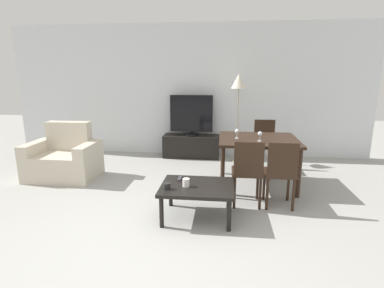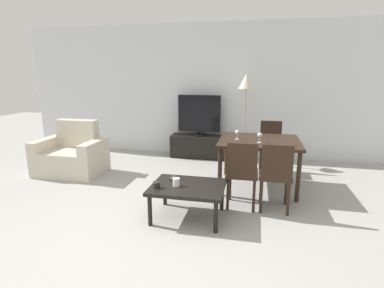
{
  "view_description": "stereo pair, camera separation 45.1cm",
  "coord_description": "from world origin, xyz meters",
  "px_view_note": "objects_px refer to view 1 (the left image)",
  "views": [
    {
      "loc": [
        0.8,
        -2.63,
        1.71
      ],
      "look_at": [
        0.3,
        1.82,
        0.65
      ],
      "focal_mm": 28.0,
      "sensor_mm": 36.0,
      "label": 1
    },
    {
      "loc": [
        1.24,
        -2.56,
        1.71
      ],
      "look_at": [
        0.3,
        1.82,
        0.65
      ],
      "focal_mm": 28.0,
      "sensor_mm": 36.0,
      "label": 2
    }
  ],
  "objects_px": {
    "cup_white_near": "(167,186)",
    "wine_glass_center": "(237,132)",
    "armchair": "(64,159)",
    "tv": "(191,115)",
    "dining_chair_far": "(265,142)",
    "dining_chair_near_right": "(281,171)",
    "tv_stand": "(191,146)",
    "wine_glass_left": "(260,134)",
    "dining_table": "(258,144)",
    "cup_colored_far": "(186,182)",
    "coffee_table": "(197,189)",
    "remote_primary": "(180,179)",
    "dining_chair_near": "(248,169)",
    "floor_lamp": "(239,87)"
  },
  "relations": [
    {
      "from": "cup_white_near",
      "to": "wine_glass_center",
      "type": "distance_m",
      "value": 1.61
    },
    {
      "from": "armchair",
      "to": "tv",
      "type": "bearing_deg",
      "value": 37.0
    },
    {
      "from": "dining_chair_far",
      "to": "dining_chair_near_right",
      "type": "height_order",
      "value": "same"
    },
    {
      "from": "tv_stand",
      "to": "wine_glass_left",
      "type": "bearing_deg",
      "value": -54.39
    },
    {
      "from": "dining_table",
      "to": "wine_glass_center",
      "type": "bearing_deg",
      "value": -172.53
    },
    {
      "from": "dining_chair_far",
      "to": "cup_colored_far",
      "type": "bearing_deg",
      "value": -119.07
    },
    {
      "from": "coffee_table",
      "to": "remote_primary",
      "type": "relative_size",
      "value": 5.78
    },
    {
      "from": "coffee_table",
      "to": "wine_glass_center",
      "type": "relative_size",
      "value": 5.94
    },
    {
      "from": "dining_chair_near_right",
      "to": "wine_glass_left",
      "type": "height_order",
      "value": "dining_chair_near_right"
    },
    {
      "from": "remote_primary",
      "to": "cup_white_near",
      "type": "relative_size",
      "value": 1.78
    },
    {
      "from": "wine_glass_center",
      "to": "cup_colored_far",
      "type": "bearing_deg",
      "value": -117.19
    },
    {
      "from": "dining_chair_near",
      "to": "remote_primary",
      "type": "xyz_separation_m",
      "value": [
        -0.86,
        -0.2,
        -0.09
      ]
    },
    {
      "from": "tv",
      "to": "cup_white_near",
      "type": "bearing_deg",
      "value": -89.25
    },
    {
      "from": "remote_primary",
      "to": "cup_colored_far",
      "type": "distance_m",
      "value": 0.26
    },
    {
      "from": "armchair",
      "to": "coffee_table",
      "type": "height_order",
      "value": "armchair"
    },
    {
      "from": "dining_chair_near",
      "to": "wine_glass_left",
      "type": "distance_m",
      "value": 0.74
    },
    {
      "from": "cup_white_near",
      "to": "cup_colored_far",
      "type": "xyz_separation_m",
      "value": [
        0.21,
        0.11,
        0.01
      ]
    },
    {
      "from": "coffee_table",
      "to": "tv_stand",
      "type": "bearing_deg",
      "value": 97.99
    },
    {
      "from": "dining_chair_near_right",
      "to": "floor_lamp",
      "type": "relative_size",
      "value": 0.52
    },
    {
      "from": "dining_chair_near",
      "to": "wine_glass_left",
      "type": "xyz_separation_m",
      "value": [
        0.2,
        0.63,
        0.34
      ]
    },
    {
      "from": "armchair",
      "to": "dining_table",
      "type": "bearing_deg",
      "value": 0.26
    },
    {
      "from": "dining_table",
      "to": "dining_chair_far",
      "type": "bearing_deg",
      "value": 75.95
    },
    {
      "from": "tv",
      "to": "floor_lamp",
      "type": "height_order",
      "value": "floor_lamp"
    },
    {
      "from": "floor_lamp",
      "to": "tv",
      "type": "bearing_deg",
      "value": 168.91
    },
    {
      "from": "dining_table",
      "to": "floor_lamp",
      "type": "xyz_separation_m",
      "value": [
        -0.27,
        1.29,
        0.79
      ]
    },
    {
      "from": "dining_chair_near_right",
      "to": "tv_stand",
      "type": "bearing_deg",
      "value": 121.43
    },
    {
      "from": "dining_chair_far",
      "to": "wine_glass_center",
      "type": "distance_m",
      "value": 1.07
    },
    {
      "from": "tv_stand",
      "to": "armchair",
      "type": "bearing_deg",
      "value": -142.96
    },
    {
      "from": "coffee_table",
      "to": "floor_lamp",
      "type": "bearing_deg",
      "value": 77.67
    },
    {
      "from": "cup_white_near",
      "to": "dining_chair_near_right",
      "type": "bearing_deg",
      "value": 21.48
    },
    {
      "from": "tv",
      "to": "coffee_table",
      "type": "distance_m",
      "value": 2.75
    },
    {
      "from": "cup_colored_far",
      "to": "wine_glass_left",
      "type": "height_order",
      "value": "wine_glass_left"
    },
    {
      "from": "dining_table",
      "to": "wine_glass_center",
      "type": "xyz_separation_m",
      "value": [
        -0.33,
        -0.04,
        0.19
      ]
    },
    {
      "from": "tv_stand",
      "to": "cup_colored_far",
      "type": "distance_m",
      "value": 2.75
    },
    {
      "from": "dining_table",
      "to": "remote_primary",
      "type": "height_order",
      "value": "dining_table"
    },
    {
      "from": "dining_chair_far",
      "to": "cup_white_near",
      "type": "distance_m",
      "value": 2.58
    },
    {
      "from": "dining_chair_near",
      "to": "cup_colored_far",
      "type": "xyz_separation_m",
      "value": [
        -0.74,
        -0.43,
        -0.05
      ]
    },
    {
      "from": "tv",
      "to": "dining_chair_near",
      "type": "distance_m",
      "value": 2.52
    },
    {
      "from": "tv_stand",
      "to": "dining_table",
      "type": "bearing_deg",
      "value": -50.87
    },
    {
      "from": "coffee_table",
      "to": "wine_glass_center",
      "type": "height_order",
      "value": "wine_glass_center"
    },
    {
      "from": "dining_chair_near_right",
      "to": "cup_colored_far",
      "type": "distance_m",
      "value": 1.23
    },
    {
      "from": "tv_stand",
      "to": "cup_colored_far",
      "type": "xyz_separation_m",
      "value": [
        0.25,
        -2.73,
        0.23
      ]
    },
    {
      "from": "dining_chair_near",
      "to": "tv",
      "type": "bearing_deg",
      "value": 113.36
    },
    {
      "from": "dining_chair_far",
      "to": "remote_primary",
      "type": "bearing_deg",
      "value": -124.44
    },
    {
      "from": "tv",
      "to": "dining_chair_far",
      "type": "xyz_separation_m",
      "value": [
        1.4,
        -0.64,
        -0.37
      ]
    },
    {
      "from": "tv",
      "to": "remote_primary",
      "type": "xyz_separation_m",
      "value": [
        0.13,
        -2.49,
        -0.45
      ]
    },
    {
      "from": "tv",
      "to": "dining_chair_near_right",
      "type": "relative_size",
      "value": 0.98
    },
    {
      "from": "remote_primary",
      "to": "cup_colored_far",
      "type": "relative_size",
      "value": 1.57
    },
    {
      "from": "dining_chair_near_right",
      "to": "cup_white_near",
      "type": "height_order",
      "value": "dining_chair_near_right"
    },
    {
      "from": "tv_stand",
      "to": "coffee_table",
      "type": "bearing_deg",
      "value": -82.01
    }
  ]
}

